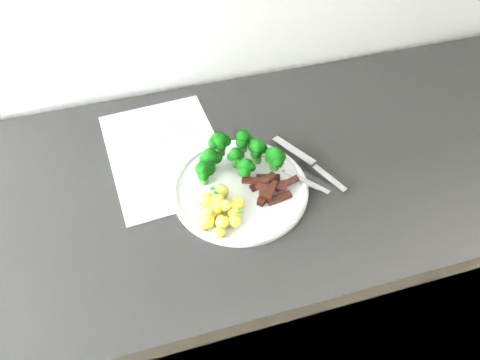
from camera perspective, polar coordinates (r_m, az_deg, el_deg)
The scene contains 8 objects.
counter at distance 1.28m, azimuth 2.68°, elevation -12.47°, with size 2.37×0.59×0.89m.
recipe_paper at distance 0.96m, azimuth -8.94°, elevation 3.24°, with size 0.24×0.33×0.00m.
plate at distance 0.88m, azimuth 0.00°, elevation -0.99°, with size 0.25×0.25×0.01m.
broccoli at distance 0.89m, azimuth -0.39°, elevation 3.16°, with size 0.17×0.11×0.06m.
potatoes at distance 0.83m, azimuth -2.77°, elevation -3.60°, with size 0.09×0.11×0.04m.
beef_strips at distance 0.87m, azimuth 3.58°, elevation -0.82°, with size 0.11×0.08×0.02m.
fork at distance 0.89m, azimuth 6.78°, elevation 0.58°, with size 0.09×0.14×0.01m.
knife at distance 0.92m, azimuth 9.33°, elevation 1.23°, with size 0.09×0.17×0.02m.
Camera 1 is at (-0.23, 1.09, 1.56)m, focal length 35.37 mm.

